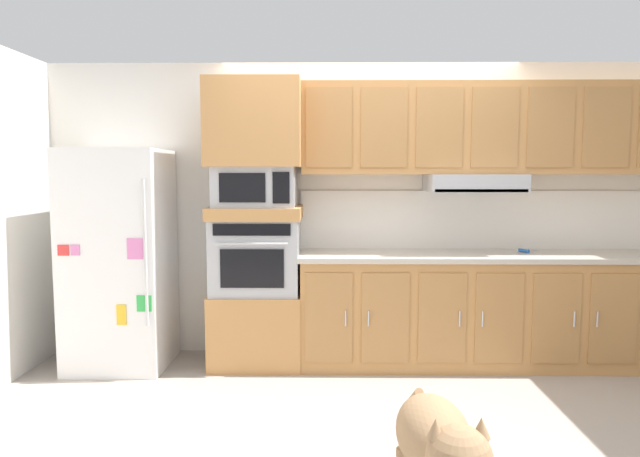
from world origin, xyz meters
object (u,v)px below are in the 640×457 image
Objects in this scene: refrigerator at (120,259)px; microwave at (256,187)px; dog at (438,444)px; screwdriver at (525,251)px; built_in_oven at (257,255)px.

microwave is (1.10, 0.07, 0.58)m from refrigerator.
refrigerator is 1.75× the size of dog.
microwave reaches higher than screwdriver.
built_in_oven is 0.70× the size of dog.
built_in_oven reaches higher than screwdriver.
screwdriver is (3.31, 0.13, 0.05)m from refrigerator.
screwdriver reaches higher than dog.
built_in_oven is 1.09× the size of microwave.
refrigerator reaches higher than screwdriver.
dog is at bearing -65.46° from built_in_oven.
refrigerator is 10.65× the size of screwdriver.
microwave is 2.72m from dog.
dog is at bearing -45.98° from refrigerator.
refrigerator is 2.51× the size of built_in_oven.
screwdriver is (2.21, 0.06, -0.53)m from microwave.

